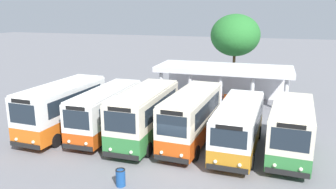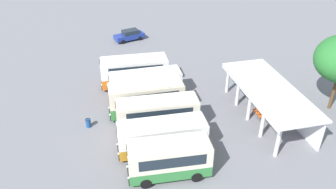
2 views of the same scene
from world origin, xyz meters
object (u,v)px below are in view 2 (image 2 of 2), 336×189
object	(u,v)px
city_bus_far_end_green	(169,158)
litter_bin_apron	(88,123)
city_bus_fourth_amber	(157,114)
waiting_chair_middle_seat	(261,116)
city_bus_nearest_orange	(134,71)
waiting_chair_second_from_end	(259,112)
city_bus_fifth_blue	(162,135)
city_bus_second_in_row	(145,84)
parked_car_flank	(129,35)
city_bus_middle_cream	(146,98)
waiting_chair_end_by_column	(256,109)

from	to	relation	value
city_bus_far_end_green	litter_bin_apron	distance (m)	10.26
city_bus_fourth_amber	waiting_chair_middle_seat	world-z (taller)	city_bus_fourth_amber
city_bus_far_end_green	litter_bin_apron	world-z (taller)	city_bus_far_end_green
city_bus_nearest_orange	waiting_chair_second_from_end	bearing A→B (deg)	50.25
city_bus_fourth_amber	city_bus_fifth_blue	world-z (taller)	city_bus_fourth_amber
city_bus_second_in_row	waiting_chair_middle_seat	world-z (taller)	city_bus_second_in_row
parked_car_flank	litter_bin_apron	xyz separation A→B (m)	(21.11, -7.03, -0.37)
city_bus_middle_cream	city_bus_fourth_amber	bearing A→B (deg)	9.56
waiting_chair_end_by_column	waiting_chair_middle_seat	size ratio (longest dim) A/B	1.00
city_bus_nearest_orange	city_bus_fifth_blue	distance (m)	12.17
city_bus_fourth_amber	waiting_chair_end_by_column	size ratio (longest dim) A/B	9.11
city_bus_far_end_green	waiting_chair_second_from_end	distance (m)	12.38
city_bus_second_in_row	litter_bin_apron	xyz separation A→B (m)	(4.00, -6.42, -1.32)
waiting_chair_end_by_column	waiting_chair_second_from_end	world-z (taller)	same
parked_car_flank	city_bus_fourth_amber	bearing A→B (deg)	-1.42
litter_bin_apron	city_bus_nearest_orange	bearing A→B (deg)	141.14
city_bus_second_in_row	litter_bin_apron	distance (m)	7.68
waiting_chair_middle_seat	litter_bin_apron	world-z (taller)	litter_bin_apron
waiting_chair_end_by_column	waiting_chair_second_from_end	distance (m)	0.58
parked_car_flank	waiting_chair_second_from_end	bearing A→B (deg)	22.93
city_bus_middle_cream	city_bus_fourth_amber	distance (m)	3.08
city_bus_far_end_green	parked_car_flank	world-z (taller)	city_bus_far_end_green
waiting_chair_second_from_end	waiting_chair_middle_seat	size ratio (longest dim) A/B	1.00
parked_car_flank	waiting_chair_end_by_column	bearing A→B (deg)	23.39
city_bus_second_in_row	waiting_chair_end_by_column	size ratio (longest dim) A/B	9.15
city_bus_fifth_blue	litter_bin_apron	world-z (taller)	city_bus_fifth_blue
waiting_chair_middle_seat	litter_bin_apron	size ratio (longest dim) A/B	0.96
city_bus_second_in_row	city_bus_fourth_amber	distance (m)	6.08
city_bus_fifth_blue	waiting_chair_second_from_end	bearing A→B (deg)	104.55
city_bus_second_in_row	city_bus_fifth_blue	distance (m)	9.12
city_bus_middle_cream	city_bus_far_end_green	bearing A→B (deg)	0.95
city_bus_middle_cream	city_bus_fourth_amber	xyz separation A→B (m)	(3.04, 0.51, -0.04)
city_bus_middle_cream	city_bus_far_end_green	world-z (taller)	city_bus_middle_cream
city_bus_fifth_blue	waiting_chair_middle_seat	size ratio (longest dim) A/B	9.14
city_bus_fourth_amber	waiting_chair_second_from_end	size ratio (longest dim) A/B	9.11
parked_car_flank	waiting_chair_middle_seat	xyz separation A→B (m)	(24.03, 9.88, -0.31)
city_bus_fifth_blue	waiting_chair_middle_seat	xyz separation A→B (m)	(-2.20, 10.68, -1.16)
city_bus_fifth_blue	city_bus_far_end_green	world-z (taller)	city_bus_far_end_green
city_bus_nearest_orange	city_bus_middle_cream	distance (m)	6.08
city_bus_second_in_row	city_bus_far_end_green	bearing A→B (deg)	-1.55
city_bus_second_in_row	litter_bin_apron	bearing A→B (deg)	-58.06
parked_car_flank	litter_bin_apron	world-z (taller)	parked_car_flank
city_bus_nearest_orange	waiting_chair_end_by_column	world-z (taller)	city_bus_nearest_orange
city_bus_nearest_orange	city_bus_middle_cream	bearing A→B (deg)	2.52
city_bus_middle_cream	waiting_chair_middle_seat	bearing A→B (deg)	70.52
city_bus_fifth_blue	parked_car_flank	world-z (taller)	city_bus_fifth_blue
city_bus_far_end_green	parked_car_flank	xyz separation A→B (m)	(-29.26, 0.94, -0.97)
city_bus_far_end_green	waiting_chair_second_from_end	bearing A→B (deg)	118.20
parked_car_flank	city_bus_far_end_green	bearing A→B (deg)	-1.83
parked_car_flank	litter_bin_apron	distance (m)	22.25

